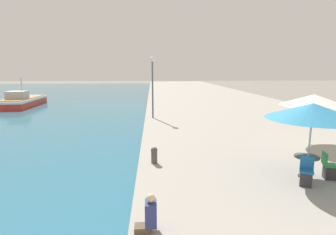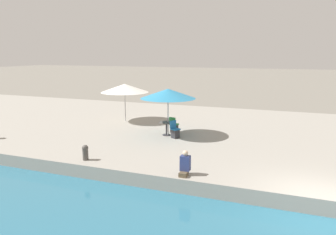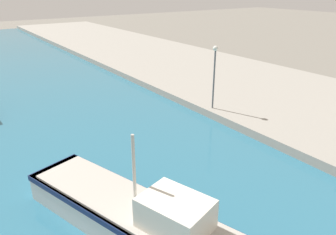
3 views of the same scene
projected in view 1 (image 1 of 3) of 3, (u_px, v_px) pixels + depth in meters
The scene contains 10 objects.
quay_promenade at pixel (203, 97), 38.29m from camera, with size 16.00×90.00×0.59m.
fishing_boat_far at pixel (23, 101), 30.18m from camera, with size 3.14×7.66×3.23m.
cafe_umbrella_pink at pixel (313, 111), 8.46m from camera, with size 2.96×2.96×2.56m.
cafe_umbrella_white at pixel (314, 100), 12.54m from camera, with size 3.10×3.10×2.46m.
cafe_table at pixel (306, 162), 8.87m from camera, with size 0.80×0.80×0.74m.
cafe_chair_left at pixel (306, 176), 8.27m from camera, with size 0.56×0.57×0.91m.
cafe_chair_right at pixel (329, 170), 8.76m from camera, with size 0.52×0.50×0.91m.
person_at_quay at pixel (149, 215), 5.87m from camera, with size 0.51×0.36×0.93m.
mooring_bollard at pixel (154, 155), 10.24m from camera, with size 0.26×0.26×0.65m.
lamppost at pixel (152, 77), 19.45m from camera, with size 0.36×0.36×4.56m.
Camera 1 is at (0.58, -0.83, 4.21)m, focal length 28.00 mm.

